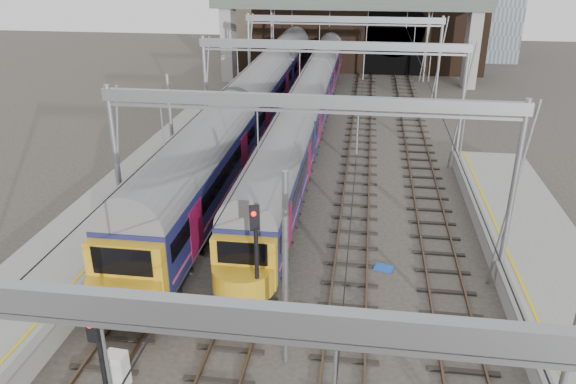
# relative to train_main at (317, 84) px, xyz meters

# --- Properties ---
(platform_left) EXTENTS (4.32, 55.00, 1.12)m
(platform_left) POSITION_rel_train_main_xyz_m (-8.18, -32.09, -1.81)
(platform_left) COLOR gray
(platform_left) RESTS_ON ground
(tracks) EXTENTS (14.40, 80.00, 0.22)m
(tracks) POSITION_rel_train_main_xyz_m (2.00, -19.59, -2.34)
(tracks) COLOR #4C3828
(tracks) RESTS_ON ground
(overhead_line) EXTENTS (16.80, 80.00, 8.00)m
(overhead_line) POSITION_rel_train_main_xyz_m (2.00, -13.11, 4.20)
(overhead_line) COLOR gray
(overhead_line) RESTS_ON ground
(retaining_wall) EXTENTS (28.00, 2.75, 9.00)m
(retaining_wall) POSITION_rel_train_main_xyz_m (3.40, 17.34, 1.97)
(retaining_wall) COLOR #302015
(retaining_wall) RESTS_ON ground
(overbridge) EXTENTS (28.00, 3.00, 9.25)m
(overbridge) POSITION_rel_train_main_xyz_m (2.00, 11.41, 4.90)
(overbridge) COLOR gray
(overbridge) RESTS_ON ground
(train_main) EXTENTS (2.59, 60.02, 4.53)m
(train_main) POSITION_rel_train_main_xyz_m (0.00, 0.00, 0.00)
(train_main) COLOR black
(train_main) RESTS_ON ground
(train_second) EXTENTS (3.01, 69.51, 5.11)m
(train_second) POSITION_rel_train_main_xyz_m (-4.00, 3.10, 0.25)
(train_second) COLOR black
(train_second) RESTS_ON ground
(signal_near_left) EXTENTS (0.32, 0.45, 4.40)m
(signal_near_left) POSITION_rel_train_main_xyz_m (-2.45, -36.68, 0.45)
(signal_near_left) COLOR black
(signal_near_left) RESTS_ON ground
(signal_near_centre) EXTENTS (0.39, 0.47, 5.00)m
(signal_near_centre) POSITION_rel_train_main_xyz_m (0.68, -30.77, 0.78)
(signal_near_centre) COLOR black
(signal_near_centre) RESTS_ON ground
(relay_cabinet) EXTENTS (0.69, 0.59, 1.30)m
(relay_cabinet) POSITION_rel_train_main_xyz_m (-3.16, -34.62, -1.71)
(relay_cabinet) COLOR silver
(relay_cabinet) RESTS_ON ground
(equip_cover_a) EXTENTS (1.16, 1.02, 0.11)m
(equip_cover_a) POSITION_rel_train_main_xyz_m (2.18, -29.95, -2.31)
(equip_cover_a) COLOR #184CB7
(equip_cover_a) RESTS_ON ground
(equip_cover_b) EXTENTS (0.93, 0.77, 0.09)m
(equip_cover_b) POSITION_rel_train_main_xyz_m (5.45, -26.06, -2.32)
(equip_cover_b) COLOR #184CB7
(equip_cover_b) RESTS_ON ground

